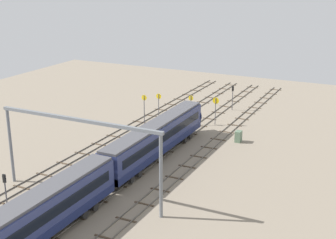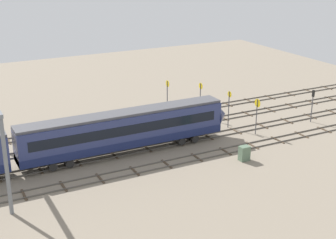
# 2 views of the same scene
# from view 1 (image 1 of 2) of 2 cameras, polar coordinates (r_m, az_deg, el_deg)

# --- Properties ---
(ground_plane) EXTENTS (103.65, 103.65, 0.00)m
(ground_plane) POSITION_cam_1_polar(r_m,az_deg,el_deg) (68.45, -2.14, -3.43)
(ground_plane) COLOR gray
(track_near_foreground) EXTENTS (87.65, 2.40, 0.16)m
(track_near_foreground) POSITION_cam_1_polar(r_m,az_deg,el_deg) (65.46, 3.62, -4.39)
(track_near_foreground) COLOR #59544C
(track_near_foreground) RESTS_ON ground
(track_with_train) EXTENTS (87.65, 2.40, 0.16)m
(track_with_train) POSITION_cam_1_polar(r_m,az_deg,el_deg) (67.36, -0.28, -3.71)
(track_with_train) COLOR #59544C
(track_with_train) RESTS_ON ground
(track_middle) EXTENTS (87.65, 2.40, 0.16)m
(track_middle) POSITION_cam_1_polar(r_m,az_deg,el_deg) (69.56, -3.94, -3.05)
(track_middle) COLOR #59544C
(track_middle) RESTS_ON ground
(track_second_far) EXTENTS (87.65, 2.40, 0.16)m
(track_second_far) POSITION_cam_1_polar(r_m,az_deg,el_deg) (72.03, -7.35, -2.42)
(track_second_far) COLOR #59544C
(track_second_far) RESTS_ON ground
(train) EXTENTS (50.40, 3.24, 4.80)m
(train) POSITION_cam_1_polar(r_m,az_deg,el_deg) (54.66, -7.15, -6.13)
(train) COLOR navy
(train) RESTS_ON ground
(overhead_gantry) EXTENTS (0.40, 20.42, 9.30)m
(overhead_gantry) POSITION_cam_1_polar(r_m,az_deg,el_deg) (52.42, -10.56, -2.19)
(overhead_gantry) COLOR slate
(overhead_gantry) RESTS_ON ground
(speed_sign_near_foreground) EXTENTS (0.14, 1.08, 4.63)m
(speed_sign_near_foreground) POSITION_cam_1_polar(r_m,az_deg,el_deg) (77.98, 5.66, 1.57)
(speed_sign_near_foreground) COLOR #4C4C51
(speed_sign_near_foreground) RESTS_ON ground
(speed_sign_mid_trackside) EXTENTS (0.14, 0.81, 4.91)m
(speed_sign_mid_trackside) POSITION_cam_1_polar(r_m,az_deg,el_deg) (77.76, 2.71, 1.56)
(speed_sign_mid_trackside) COLOR #4C4C51
(speed_sign_mid_trackside) RESTS_ON ground
(speed_sign_far_trackside) EXTENTS (0.14, 0.90, 4.90)m
(speed_sign_far_trackside) POSITION_cam_1_polar(r_m,az_deg,el_deg) (78.92, -1.12, 1.88)
(speed_sign_far_trackside) COLOR #4C4C51
(speed_sign_far_trackside) RESTS_ON ground
(speed_sign_distant_end) EXTENTS (0.14, 0.88, 5.91)m
(speed_sign_distant_end) POSITION_cam_1_polar(r_m,az_deg,el_deg) (74.32, -2.83, 1.31)
(speed_sign_distant_end) COLOR #4C4C51
(speed_sign_distant_end) RESTS_ON ground
(signal_light_trackside_approach) EXTENTS (0.31, 0.32, 4.42)m
(signal_light_trackside_approach) POSITION_cam_1_polar(r_m,az_deg,el_deg) (86.74, 7.67, 2.97)
(signal_light_trackside_approach) COLOR #4C4C51
(signal_light_trackside_approach) RESTS_ON ground
(signal_light_trackside_departure) EXTENTS (0.31, 0.32, 4.42)m
(signal_light_trackside_departure) POSITION_cam_1_polar(r_m,az_deg,el_deg) (52.53, -18.72, -7.70)
(signal_light_trackside_departure) COLOR #4C4C51
(signal_light_trackside_departure) RESTS_ON ground
(relay_cabinet) EXTENTS (1.12, 0.84, 1.66)m
(relay_cabinet) POSITION_cam_1_polar(r_m,az_deg,el_deg) (71.37, 8.34, -2.00)
(relay_cabinet) COLOR #597259
(relay_cabinet) RESTS_ON ground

